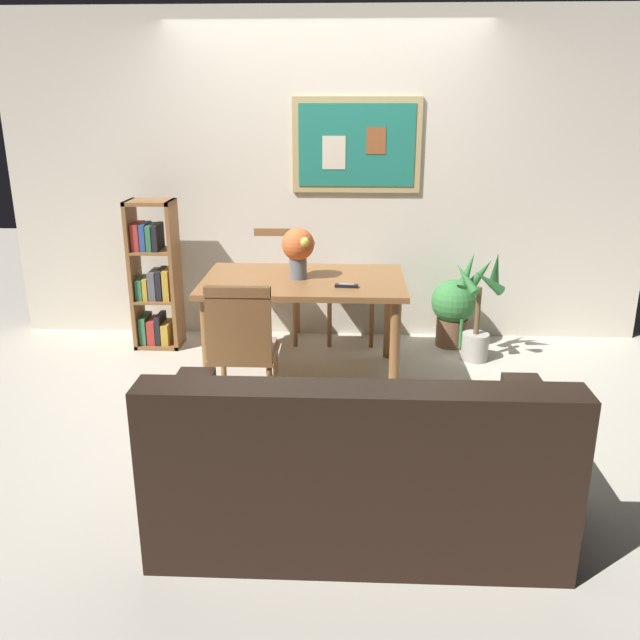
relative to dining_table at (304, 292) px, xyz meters
The scene contains 12 objects.
ground_plane 0.73m from the dining_table, 70.80° to the right, with size 12.00×12.00×0.00m, color beige.
wall_back_with_painting 1.17m from the dining_table, 82.31° to the left, with size 5.20×0.14×2.60m.
dining_table is the anchor object (origin of this frame).
dining_chair_near_left 0.87m from the dining_table, 111.45° to the right, with size 0.40×0.41×0.91m.
dining_chair_far_right 0.90m from the dining_table, 68.07° to the left, with size 0.40×0.41×0.91m.
dining_chair_far_left 0.88m from the dining_table, 108.92° to the left, with size 0.40×0.41×0.91m.
leather_couch 1.93m from the dining_table, 78.89° to the right, with size 1.80×0.84×0.84m.
bookshelf 1.35m from the dining_table, 155.73° to the left, with size 0.36×0.28×1.19m.
potted_ivy 1.38m from the dining_table, 29.64° to the left, with size 0.36×0.36×0.55m.
potted_palm 1.36m from the dining_table, 14.42° to the left, with size 0.39×0.39×0.89m.
flower_vase 0.32m from the dining_table, behind, with size 0.23×0.23×0.36m.
tv_remote 0.39m from the dining_table, 35.31° to the right, with size 0.16×0.06×0.02m.
Camera 1 is at (0.20, -4.16, 1.91)m, focal length 37.39 mm.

